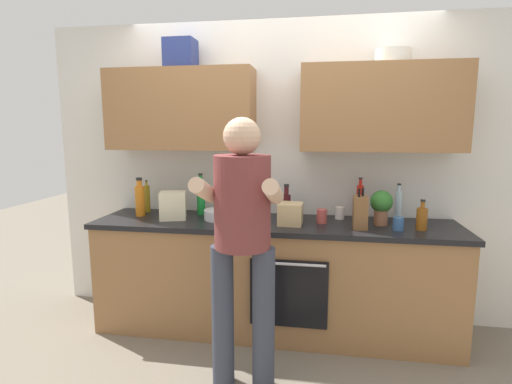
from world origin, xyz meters
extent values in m
plane|color=#756B5B|center=(0.00, 0.00, 0.00)|extent=(12.00, 12.00, 0.00)
cube|color=silver|center=(0.00, 0.36, 1.25)|extent=(4.00, 0.06, 2.50)
cube|color=olive|center=(-0.80, 0.17, 1.77)|extent=(1.21, 0.32, 0.65)
cube|color=olive|center=(0.80, 0.17, 1.77)|extent=(1.21, 0.32, 0.65)
cylinder|color=silver|center=(0.86, 0.17, 2.15)|extent=(0.26, 0.26, 0.10)
cube|color=navy|center=(-0.78, 0.17, 2.22)|extent=(0.24, 0.20, 0.23)
cube|color=olive|center=(0.00, 0.00, 0.43)|extent=(2.80, 0.60, 0.86)
cube|color=black|center=(0.00, 0.00, 0.88)|extent=(2.84, 0.64, 0.04)
cube|color=black|center=(0.15, -0.31, 0.45)|extent=(0.56, 0.02, 0.50)
cylinder|color=silver|center=(0.15, -0.33, 0.68)|extent=(0.52, 0.02, 0.02)
cylinder|color=#383D4C|center=(-0.23, -0.73, 0.46)|extent=(0.14, 0.14, 0.91)
cylinder|color=#383D4C|center=(0.03, -0.73, 0.46)|extent=(0.14, 0.14, 0.91)
cylinder|color=brown|center=(-0.10, -0.73, 1.19)|extent=(0.34, 0.34, 0.56)
sphere|color=#D8AD8C|center=(-0.10, -0.73, 1.58)|extent=(0.22, 0.22, 0.22)
cylinder|color=#D8AD8C|center=(-0.30, -0.85, 1.27)|extent=(0.09, 0.31, 0.19)
cylinder|color=#D8AD8C|center=(0.10, -0.85, 1.27)|extent=(0.09, 0.31, 0.19)
cylinder|color=#198C33|center=(-0.64, 0.18, 1.04)|extent=(0.07, 0.07, 0.27)
cylinder|color=#198C33|center=(-0.64, 0.18, 1.20)|extent=(0.03, 0.03, 0.06)
cylinder|color=black|center=(-0.64, 0.18, 1.24)|extent=(0.03, 0.03, 0.01)
cylinder|color=orange|center=(-1.13, 0.04, 1.02)|extent=(0.08, 0.08, 0.25)
cylinder|color=orange|center=(-1.13, 0.04, 1.17)|extent=(0.04, 0.04, 0.05)
cylinder|color=black|center=(-1.13, 0.04, 1.21)|extent=(0.05, 0.05, 0.02)
cylinder|color=#471419|center=(0.08, 0.17, 0.99)|extent=(0.07, 0.07, 0.19)
cylinder|color=#471419|center=(0.08, 0.17, 1.12)|extent=(0.04, 0.04, 0.07)
cylinder|color=black|center=(0.08, 0.17, 1.17)|extent=(0.04, 0.04, 0.02)
cylinder|color=red|center=(0.67, 0.19, 1.04)|extent=(0.05, 0.05, 0.28)
cylinder|color=red|center=(0.67, 0.19, 1.20)|extent=(0.03, 0.03, 0.05)
cylinder|color=black|center=(0.67, 0.19, 1.23)|extent=(0.03, 0.03, 0.01)
cylinder|color=#8C4C14|center=(1.08, -0.07, 0.98)|extent=(0.08, 0.08, 0.16)
cylinder|color=#8C4C14|center=(1.08, -0.07, 1.08)|extent=(0.03, 0.03, 0.05)
cylinder|color=black|center=(1.08, -0.07, 1.11)|extent=(0.03, 0.03, 0.01)
cylinder|color=silver|center=(0.96, 0.20, 1.02)|extent=(0.05, 0.05, 0.24)
cylinder|color=silver|center=(0.96, 0.20, 1.16)|extent=(0.02, 0.02, 0.04)
cylinder|color=black|center=(0.96, 0.20, 1.19)|extent=(0.03, 0.03, 0.01)
cylinder|color=olive|center=(-1.14, 0.19, 1.02)|extent=(0.05, 0.05, 0.23)
cylinder|color=olive|center=(-1.14, 0.19, 1.15)|extent=(0.02, 0.02, 0.04)
cylinder|color=black|center=(-1.14, 0.19, 1.17)|extent=(0.02, 0.02, 0.01)
cylinder|color=#33598C|center=(0.91, -0.11, 0.95)|extent=(0.08, 0.08, 0.09)
cylinder|color=white|center=(0.51, 0.20, 0.95)|extent=(0.08, 0.08, 0.10)
cylinder|color=#BF4C47|center=(0.37, 0.02, 0.95)|extent=(0.08, 0.08, 0.11)
cylinder|color=silver|center=(-0.43, 0.03, 0.94)|extent=(0.28, 0.28, 0.08)
cube|color=brown|center=(0.65, -0.10, 1.02)|extent=(0.10, 0.14, 0.24)
cylinder|color=black|center=(0.63, -0.12, 1.17)|extent=(0.02, 0.02, 0.06)
cylinder|color=black|center=(0.66, -0.08, 1.17)|extent=(0.02, 0.02, 0.06)
cylinder|color=#9E6647|center=(0.81, 0.04, 0.96)|extent=(0.10, 0.10, 0.11)
sphere|color=#2D6B28|center=(0.81, 0.04, 1.08)|extent=(0.17, 0.17, 0.17)
cube|color=beige|center=(-0.81, -0.03, 1.01)|extent=(0.25, 0.23, 0.22)
cube|color=tan|center=(0.14, -0.06, 0.98)|extent=(0.19, 0.19, 0.16)
camera|label=1|loc=(0.36, -3.00, 1.63)|focal=27.79mm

